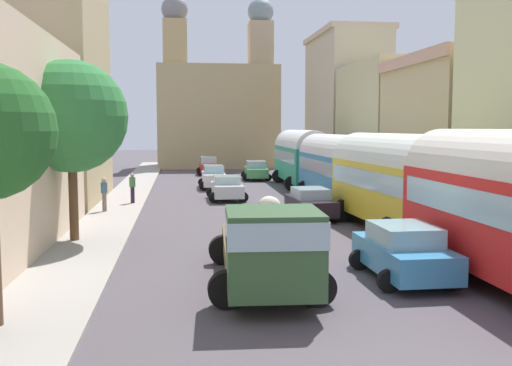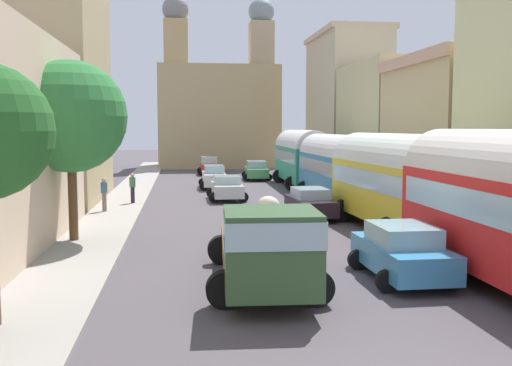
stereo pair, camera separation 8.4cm
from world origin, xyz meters
name	(u,v)px [view 2 (the right image)]	position (x,y,z in m)	size (l,w,h in m)	color
ground_plane	(248,198)	(0.00, 27.00, 0.00)	(154.00, 154.00, 0.00)	#4F484D
sidewalk_left	(126,199)	(-7.25, 27.00, 0.07)	(2.50, 70.00, 0.14)	#9D968F
sidewalk_right	(365,195)	(7.25, 27.00, 0.07)	(2.50, 70.00, 0.14)	gray
building_left_2	(49,93)	(-11.28, 26.66, 6.19)	(5.55, 10.51, 12.38)	tan
building_right_2	(447,129)	(10.71, 23.37, 4.14)	(4.87, 9.34, 8.23)	tan
building_right_3	(391,125)	(11.26, 33.39, 4.45)	(5.52, 10.18, 8.91)	#C1B785
building_right_4	(346,104)	(11.11, 44.50, 6.45)	(5.74, 10.85, 12.87)	beige
distant_church	(219,111)	(0.00, 54.65, 6.06)	(12.65, 7.06, 17.60)	tan
parked_bus_1	(392,178)	(4.60, 15.50, 2.20)	(3.56, 8.44, 4.01)	gold
parked_bus_2	(334,165)	(4.60, 24.50, 2.14)	(3.21, 8.50, 3.87)	teal
parked_bus_3	(301,155)	(4.60, 33.50, 2.24)	(3.45, 9.41, 4.08)	#2C966D
cargo_truck_0	(265,245)	(-1.82, 7.47, 1.23)	(3.29, 7.49, 2.35)	#30502D
car_0	(227,188)	(-1.35, 26.34, 0.73)	(2.30, 3.74, 1.43)	silver
car_1	(214,177)	(-1.73, 32.99, 0.81)	(2.14, 4.24, 1.61)	silver
car_2	(209,166)	(-1.51, 44.73, 0.80)	(2.14, 3.66, 1.63)	#AB2A20
car_3	(402,252)	(2.16, 8.16, 0.78)	(2.40, 3.90, 1.55)	#3B8CC0
car_4	(310,203)	(1.99, 18.99, 0.73)	(2.36, 3.81, 1.44)	#271C27
car_5	(256,170)	(2.09, 39.25, 0.77)	(2.48, 4.36, 1.53)	#509C58
pedestrian_0	(133,187)	(-6.63, 24.66, 1.03)	(0.45, 0.45, 1.78)	#2E1E3A
pedestrian_1	(104,193)	(-7.75, 21.71, 1.05)	(0.34, 0.34, 1.81)	#7D6A61
roadside_tree_1	(70,117)	(-7.90, 14.48, 4.63)	(4.06, 4.06, 6.68)	brown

